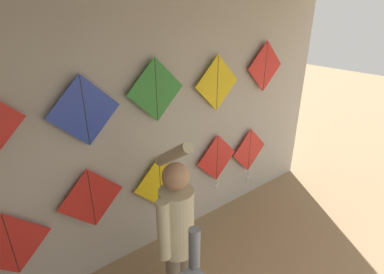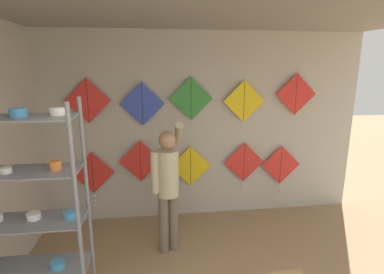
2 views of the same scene
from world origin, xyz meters
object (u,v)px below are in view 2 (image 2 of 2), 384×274
(kite_0, at_px, (93,175))
(kite_2, at_px, (191,166))
(kite_9, at_px, (296,94))
(kite_5, at_px, (88,101))
(kite_8, at_px, (244,101))
(shopkeeper, at_px, (168,181))
(kite_7, at_px, (191,99))
(shelf_rack, at_px, (16,224))
(kite_6, at_px, (142,104))
(kite_1, at_px, (140,161))
(kite_3, at_px, (244,164))
(kite_4, at_px, (280,167))

(kite_0, distance_m, kite_2, 1.45)
(kite_2, relative_size, kite_9, 1.00)
(kite_5, relative_size, kite_8, 1.00)
(shopkeeper, relative_size, kite_5, 2.63)
(kite_5, bearing_deg, kite_7, 0.00)
(shelf_rack, distance_m, kite_2, 2.67)
(kite_2, distance_m, kite_6, 1.19)
(kite_1, height_order, kite_2, kite_1)
(kite_3, xyz_separation_m, kite_6, (-1.53, 0.00, 0.96))
(kite_1, relative_size, kite_9, 1.00)
(shopkeeper, bearing_deg, kite_7, 47.18)
(kite_2, height_order, kite_6, kite_6)
(kite_3, bearing_deg, kite_9, 0.04)
(kite_8, bearing_deg, kite_2, 180.00)
(kite_6, distance_m, kite_9, 2.30)
(kite_5, bearing_deg, shelf_rack, -93.71)
(kite_2, height_order, kite_7, kite_7)
(kite_0, height_order, kite_9, kite_9)
(shelf_rack, distance_m, kite_4, 3.72)
(kite_3, relative_size, kite_9, 1.22)
(shopkeeper, relative_size, kite_9, 2.63)
(shelf_rack, bearing_deg, kite_0, 86.61)
(kite_4, relative_size, kite_5, 1.33)
(kite_5, xyz_separation_m, kite_9, (3.04, 0.00, 0.06))
(kite_0, bearing_deg, kite_5, 3.68)
(kite_4, relative_size, kite_7, 1.33)
(shelf_rack, xyz_separation_m, kite_7, (1.58, 2.13, 0.68))
(kite_5, bearing_deg, kite_8, 0.00)
(shelf_rack, distance_m, kite_9, 3.90)
(kite_2, xyz_separation_m, kite_6, (-0.69, 0.00, 0.96))
(kite_1, relative_size, kite_5, 1.00)
(shelf_rack, relative_size, kite_7, 3.30)
(shopkeeper, relative_size, kite_1, 2.63)
(shelf_rack, xyz_separation_m, kite_0, (0.13, 2.13, -0.42))
(shopkeeper, xyz_separation_m, kite_6, (-0.30, 0.86, 0.84))
(kite_1, bearing_deg, kite_3, -0.02)
(shopkeeper, bearing_deg, kite_0, 122.73)
(shelf_rack, height_order, kite_8, kite_8)
(kite_0, bearing_deg, kite_2, 0.03)
(kite_0, relative_size, kite_9, 1.33)
(kite_3, xyz_separation_m, kite_5, (-2.28, 0.00, 1.01))
(shelf_rack, height_order, shopkeeper, shelf_rack)
(kite_1, relative_size, kite_3, 0.82)
(kite_3, relative_size, kite_6, 1.22)
(shopkeeper, xyz_separation_m, kite_7, (0.40, 0.86, 0.91))
(kite_5, bearing_deg, kite_2, 0.00)
(kite_0, height_order, kite_5, kite_5)
(kite_1, bearing_deg, kite_4, -0.02)
(shopkeeper, height_order, kite_1, shopkeeper)
(kite_0, relative_size, kite_8, 1.33)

